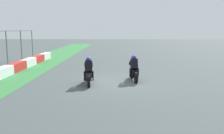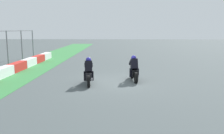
% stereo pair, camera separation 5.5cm
% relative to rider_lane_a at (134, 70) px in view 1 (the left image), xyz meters
% --- Properties ---
extents(ground_plane, '(120.00, 120.00, 0.00)m').
position_rel_rider_lane_a_xyz_m(ground_plane, '(-0.38, 1.23, -0.62)').
color(ground_plane, '#485051').
extents(rider_lane_a, '(2.04, 0.57, 1.51)m').
position_rel_rider_lane_a_xyz_m(rider_lane_a, '(0.00, 0.00, 0.00)').
color(rider_lane_a, black).
rests_on(rider_lane_a, ground_plane).
extents(rider_lane_b, '(2.04, 0.58, 1.51)m').
position_rel_rider_lane_a_xyz_m(rider_lane_b, '(-0.99, 2.58, 0.00)').
color(rider_lane_b, black).
rests_on(rider_lane_b, ground_plane).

